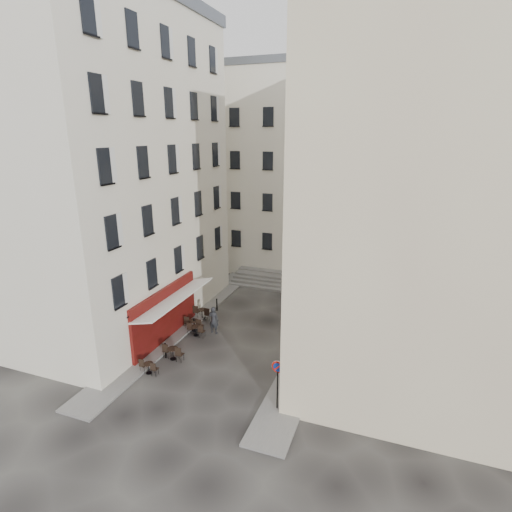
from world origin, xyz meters
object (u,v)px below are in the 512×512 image
at_px(pedestrian, 214,320).
at_px(bistro_table_a, 149,367).
at_px(bistro_table_b, 173,352).
at_px(no_parking_sign, 278,376).

bearing_deg(pedestrian, bistro_table_a, 80.00).
bearing_deg(bistro_table_a, bistro_table_b, 73.69).
xyz_separation_m(bistro_table_a, bistro_table_b, (0.50, 1.71, 0.06)).
xyz_separation_m(bistro_table_b, pedestrian, (0.79, 3.79, 0.47)).
distance_m(bistro_table_a, pedestrian, 5.67).
distance_m(bistro_table_b, pedestrian, 3.89).
relative_size(bistro_table_a, bistro_table_b, 0.87).
distance_m(bistro_table_a, bistro_table_b, 1.78).
distance_m(no_parking_sign, bistro_table_b, 7.49).
height_order(bistro_table_a, pedestrian, pedestrian).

